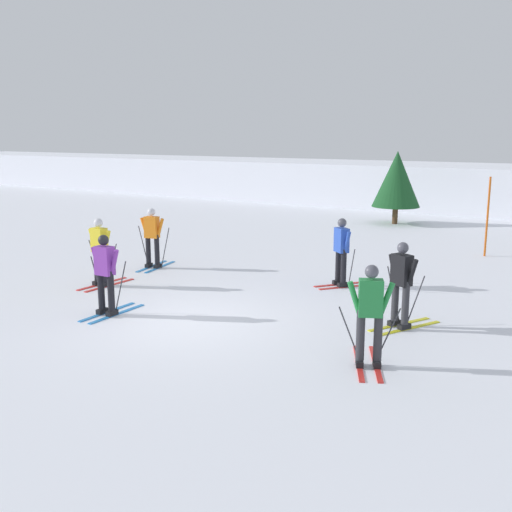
{
  "coord_description": "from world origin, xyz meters",
  "views": [
    {
      "loc": [
        7.35,
        -9.16,
        3.74
      ],
      "look_at": [
        0.05,
        2.6,
        0.9
      ],
      "focal_mm": 42.02,
      "sensor_mm": 36.0,
      "label": 1
    }
  ],
  "objects": [
    {
      "name": "skier_orange",
      "position": [
        -3.85,
        3.37,
        0.92
      ],
      "size": [
        0.99,
        1.64,
        1.71
      ],
      "color": "#237AC6",
      "rests_on": "ground"
    },
    {
      "name": "far_snow_ridge",
      "position": [
        0.0,
        21.93,
        1.1
      ],
      "size": [
        80.0,
        6.01,
        2.19
      ],
      "primitive_type": "cube",
      "color": "white",
      "rests_on": "ground"
    },
    {
      "name": "skier_yellow",
      "position": [
        -3.57,
        1.13,
        0.92
      ],
      "size": [
        1.0,
        1.61,
        1.71
      ],
      "color": "red",
      "rests_on": "ground"
    },
    {
      "name": "ground_plane",
      "position": [
        0.0,
        0.0,
        0.0
      ],
      "size": [
        120.0,
        120.0,
        0.0
      ],
      "primitive_type": "plane",
      "color": "white"
    },
    {
      "name": "skier_green",
      "position": [
        4.05,
        -0.37,
        0.92
      ],
      "size": [
        1.03,
        1.6,
        1.71
      ],
      "color": "red",
      "rests_on": "ground"
    },
    {
      "name": "skier_blue",
      "position": [
        1.51,
        4.26,
        0.92
      ],
      "size": [
        1.28,
        1.49,
        1.71
      ],
      "color": "red",
      "rests_on": "ground"
    },
    {
      "name": "skier_black",
      "position": [
        3.83,
        1.85,
        0.92
      ],
      "size": [
        1.05,
        1.59,
        1.71
      ],
      "color": "gold",
      "rests_on": "ground"
    },
    {
      "name": "trail_marker_pole",
      "position": [
        3.79,
        10.08,
        1.23
      ],
      "size": [
        0.06,
        0.06,
        2.46
      ],
      "primitive_type": "cylinder",
      "color": "#C65614",
      "rests_on": "ground"
    },
    {
      "name": "conifer_far_left",
      "position": [
        -0.86,
        15.2,
        1.88
      ],
      "size": [
        1.99,
        1.99,
        3.04
      ],
      "color": "#513823",
      "rests_on": "ground"
    },
    {
      "name": "skier_purple",
      "position": [
        -1.65,
        -0.56,
        0.92
      ],
      "size": [
        1.0,
        1.61,
        1.71
      ],
      "color": "#237AC6",
      "rests_on": "ground"
    }
  ]
}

